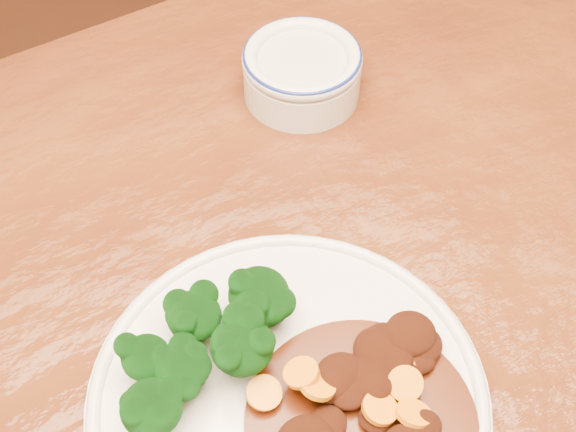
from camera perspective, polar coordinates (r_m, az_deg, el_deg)
name	(u,v)px	position (r m, az deg, el deg)	size (l,w,h in m)	color
dining_table	(267,379)	(0.74, -1.49, -11.53)	(1.57, 1.01, 0.75)	#5F2D10
dinner_plate	(288,398)	(0.63, 0.01, -12.80)	(0.31, 0.31, 0.02)	silver
broccoli_florets	(214,338)	(0.62, -5.26, -8.63)	(0.16, 0.10, 0.05)	olive
mince_stew	(372,399)	(0.62, 6.01, -12.85)	(0.18, 0.18, 0.03)	#411707
dip_bowl	(302,71)	(0.83, 1.00, 10.30)	(0.12, 0.12, 0.06)	silver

